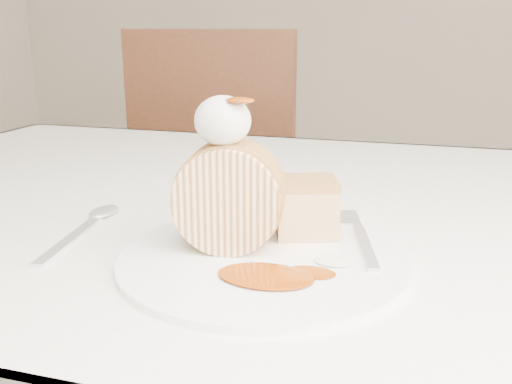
% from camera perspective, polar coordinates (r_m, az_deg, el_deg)
% --- Properties ---
extents(table, '(1.40, 0.90, 0.75)m').
position_cam_1_polar(table, '(0.81, 0.72, -6.72)').
color(table, silver).
rests_on(table, ground).
extents(chair_far, '(0.47, 0.47, 0.97)m').
position_cam_1_polar(chair_far, '(1.67, -3.28, 1.53)').
color(chair_far, brown).
rests_on(chair_far, ground).
extents(plate, '(0.36, 0.36, 0.01)m').
position_cam_1_polar(plate, '(0.57, 0.69, -6.69)').
color(plate, white).
rests_on(plate, table).
extents(roulade_slice, '(0.11, 0.08, 0.11)m').
position_cam_1_polar(roulade_slice, '(0.57, -2.70, -0.53)').
color(roulade_slice, beige).
rests_on(roulade_slice, plate).
extents(cake_chunk, '(0.08, 0.08, 0.05)m').
position_cam_1_polar(cake_chunk, '(0.62, 5.04, -1.87)').
color(cake_chunk, tan).
rests_on(cake_chunk, plate).
extents(whipped_cream, '(0.06, 0.06, 0.05)m').
position_cam_1_polar(whipped_cream, '(0.55, -3.35, 7.14)').
color(whipped_cream, white).
rests_on(whipped_cream, roulade_slice).
extents(caramel_drizzle, '(0.03, 0.02, 0.01)m').
position_cam_1_polar(caramel_drizzle, '(0.53, -1.60, 9.81)').
color(caramel_drizzle, '#8A3305').
rests_on(caramel_drizzle, whipped_cream).
extents(caramel_pool, '(0.10, 0.08, 0.00)m').
position_cam_1_polar(caramel_pool, '(0.52, 0.96, -8.36)').
color(caramel_pool, '#8A3305').
rests_on(caramel_pool, plate).
extents(fork, '(0.06, 0.17, 0.00)m').
position_cam_1_polar(fork, '(0.59, 10.87, -5.32)').
color(fork, silver).
rests_on(fork, plate).
extents(spoon, '(0.05, 0.18, 0.00)m').
position_cam_1_polar(spoon, '(0.65, -18.10, -4.58)').
color(spoon, silver).
rests_on(spoon, table).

